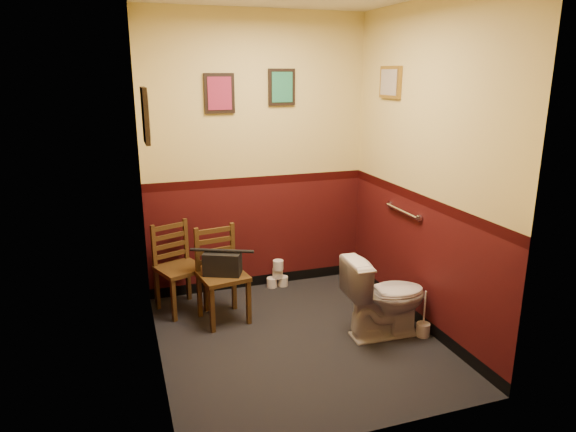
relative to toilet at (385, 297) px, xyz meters
name	(u,v)px	position (x,y,z in m)	size (l,w,h in m)	color
floor	(298,340)	(-0.72, 0.14, -0.34)	(2.20, 2.40, 0.00)	black
wall_back	(257,156)	(-0.72, 1.34, 1.01)	(2.20, 2.70, 0.00)	#3E0E0E
wall_front	(373,222)	(-0.72, -1.06, 1.01)	(2.20, 2.70, 0.00)	#3E0E0E
wall_left	(149,190)	(-1.82, 0.14, 1.01)	(2.40, 2.70, 0.00)	#3E0E0E
wall_right	(424,171)	(0.38, 0.14, 1.01)	(2.40, 2.70, 0.00)	#3E0E0E
grab_bar	(402,211)	(0.35, 0.39, 0.61)	(0.05, 0.56, 0.06)	silver
framed_print_back_a	(219,93)	(-1.07, 1.32, 1.61)	(0.28, 0.04, 0.36)	black
framed_print_back_b	(282,87)	(-0.47, 1.32, 1.66)	(0.26, 0.04, 0.34)	black
framed_print_left	(145,116)	(-1.80, 0.24, 1.51)	(0.04, 0.30, 0.38)	black
framed_print_right	(390,82)	(0.36, 0.74, 1.71)	(0.04, 0.34, 0.28)	olive
toilet	(385,297)	(0.00, 0.00, 0.00)	(0.39, 0.70, 0.69)	white
toilet_brush	(423,329)	(0.30, -0.13, -0.28)	(0.11, 0.11, 0.41)	silver
chair_left	(178,267)	(-1.56, 1.05, 0.07)	(0.49, 0.49, 0.82)	#503618
chair_right	(221,275)	(-1.23, 0.72, 0.08)	(0.45, 0.45, 0.84)	#503618
handbag	(222,263)	(-1.22, 0.69, 0.20)	(0.36, 0.28, 0.23)	black
tp_stack	(278,275)	(-0.55, 1.24, -0.22)	(0.22, 0.14, 0.29)	silver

